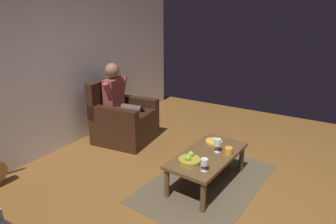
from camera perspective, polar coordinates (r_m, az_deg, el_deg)
The scene contains 11 objects.
ground_plane at distance 3.40m, azimuth 11.45°, elevation -17.38°, with size 6.72×6.72×0.00m, color brown.
wall_back at distance 4.47m, azimuth -22.39°, elevation 8.88°, with size 6.00×0.06×2.63m, color silver.
rug at distance 3.73m, azimuth 7.51°, elevation -13.45°, with size 1.83×1.16×0.01m, color brown.
armchair at distance 4.75m, azimuth -8.79°, elevation -1.70°, with size 0.88×0.93×0.98m.
person_seated at distance 4.65m, azimuth -9.19°, elevation 2.32°, with size 0.61×0.62×1.25m.
coffee_table at distance 3.56m, azimuth 7.75°, elevation -8.86°, with size 1.17×0.64×0.39m.
wine_glass_near at distance 3.14m, azimuth 7.11°, elevation -9.82°, with size 0.08×0.08×0.14m.
wine_glass_far at distance 3.54m, azimuth 9.67°, elevation -5.99°, with size 0.08×0.08×0.17m.
fruit_bowl at distance 3.30m, azimuth 4.23°, elevation -9.34°, with size 0.25×0.25×0.11m.
decorative_dish at distance 3.83m, azimuth 8.99°, elevation -5.73°, with size 0.22×0.22×0.02m, color gold.
candle_jar at distance 3.56m, azimuth 11.76°, elevation -7.44°, with size 0.10×0.10×0.08m, color gold.
Camera 1 is at (2.62, 0.84, 2.00)m, focal length 31.17 mm.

